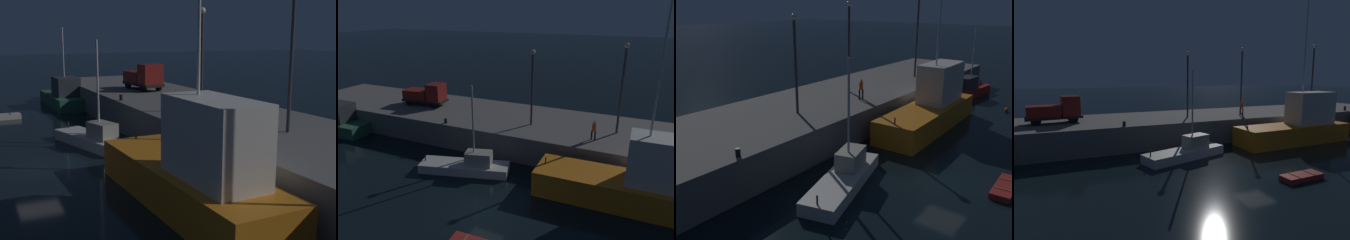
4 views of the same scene
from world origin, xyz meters
TOP-DOWN VIEW (x-y plane):
  - ground_plane at (0.00, 0.00)m, footprint 320.00×320.00m
  - pier_quay at (0.00, 12.66)m, footprint 59.34×9.78m
  - fishing_boat_blue at (-3.76, 4.57)m, footprint 7.74×4.02m
  - fishing_boat_orange at (9.43, 5.26)m, footprint 12.79×3.79m
  - rowboat_white_mid at (1.39, -3.15)m, footprint 3.09×1.23m
  - lamp_post_west at (-0.68, 11.40)m, footprint 0.44×0.44m
  - lamp_post_east at (7.10, 12.48)m, footprint 0.44×0.44m
  - lamp_post_central at (17.22, 10.96)m, footprint 0.44×0.44m
  - utility_truck at (-14.00, 12.60)m, footprint 5.22×2.50m
  - dockworker at (5.48, 9.96)m, footprint 0.44×0.42m
  - bollard_west at (-8.38, 8.22)m, footprint 0.28×0.28m
  - bollard_central at (20.83, 8.61)m, footprint 0.28×0.28m

SIDE VIEW (x-z plane):
  - ground_plane at x=0.00m, z-range 0.00..0.00m
  - rowboat_white_mid at x=1.39m, z-range -0.02..0.38m
  - fishing_boat_blue at x=-3.76m, z-range -3.13..4.34m
  - pier_quay at x=0.00m, z-range 0.00..2.47m
  - fishing_boat_orange at x=9.43m, z-range -5.57..9.19m
  - bollard_west at x=-8.38m, z-range 2.47..2.93m
  - bollard_central at x=20.83m, z-range 2.47..3.05m
  - dockworker at x=5.48m, z-range 2.59..4.33m
  - utility_truck at x=-14.00m, z-range 2.41..4.99m
  - lamp_post_west at x=-0.68m, z-range 3.12..10.24m
  - lamp_post_east at x=7.10m, z-range 3.14..11.09m
  - lamp_post_central at x=17.22m, z-range 3.15..11.67m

